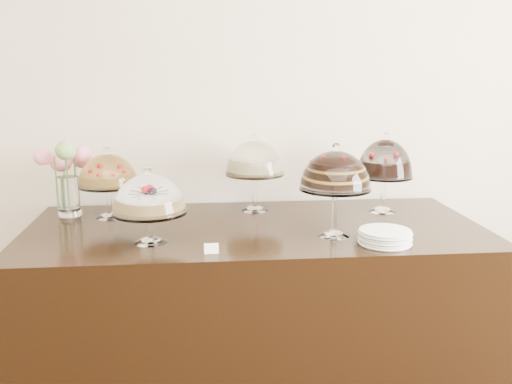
{
  "coord_description": "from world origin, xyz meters",
  "views": [
    {
      "loc": [
        -0.44,
        -0.21,
        1.66
      ],
      "look_at": [
        -0.18,
        2.4,
        1.08
      ],
      "focal_mm": 40.0,
      "sensor_mm": 36.0,
      "label": 1
    }
  ],
  "objects": [
    {
      "name": "cake_stand_dark_choco",
      "position": [
        0.52,
        2.67,
        1.17
      ],
      "size": [
        0.3,
        0.3,
        0.42
      ],
      "color": "white",
      "rests_on": "display_counter"
    },
    {
      "name": "display_counter",
      "position": [
        -0.18,
        2.45,
        0.45
      ],
      "size": [
        2.2,
        1.0,
        0.9
      ],
      "primitive_type": "cube",
      "color": "black",
      "rests_on": "ground"
    },
    {
      "name": "cake_stand_choco_layer",
      "position": [
        0.16,
        2.26,
        1.19
      ],
      "size": [
        0.33,
        0.33,
        0.43
      ],
      "color": "white",
      "rests_on": "display_counter"
    },
    {
      "name": "cake_stand_cheesecake",
      "position": [
        -0.15,
        2.76,
        1.17
      ],
      "size": [
        0.31,
        0.31,
        0.41
      ],
      "color": "white",
      "rests_on": "display_counter"
    },
    {
      "name": "cake_stand_fruit_tart",
      "position": [
        -0.91,
        2.69,
        1.13
      ],
      "size": [
        0.3,
        0.3,
        0.36
      ],
      "color": "white",
      "rests_on": "display_counter"
    },
    {
      "name": "cake_stand_sugar_sponge",
      "position": [
        -0.67,
        2.23,
        1.1
      ],
      "size": [
        0.33,
        0.33,
        0.34
      ],
      "color": "white",
      "rests_on": "display_counter"
    },
    {
      "name": "flower_vase",
      "position": [
        -1.12,
        2.75,
        1.13
      ],
      "size": [
        0.27,
        0.35,
        0.41
      ],
      "color": "white",
      "rests_on": "display_counter"
    },
    {
      "name": "plate_stack",
      "position": [
        0.35,
        2.11,
        0.93
      ],
      "size": [
        0.23,
        0.23,
        0.06
      ],
      "color": "white",
      "rests_on": "display_counter"
    },
    {
      "name": "price_card_left",
      "position": [
        -0.4,
        2.05,
        0.92
      ],
      "size": [
        0.06,
        0.02,
        0.04
      ],
      "primitive_type": "cube",
      "rotation": [
        -0.21,
        0.0,
        0.01
      ],
      "color": "white",
      "rests_on": "display_counter"
    },
    {
      "name": "wall_back",
      "position": [
        0.0,
        3.0,
        1.5
      ],
      "size": [
        5.0,
        0.04,
        3.0
      ],
      "primitive_type": "cube",
      "color": "beige",
      "rests_on": "ground"
    }
  ]
}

